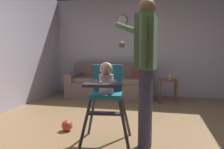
{
  "coord_description": "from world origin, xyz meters",
  "views": [
    {
      "loc": [
        0.64,
        -2.67,
        1.07
      ],
      "look_at": [
        0.03,
        -0.04,
        0.82
      ],
      "focal_mm": 34.33,
      "sensor_mm": 36.0,
      "label": 1
    }
  ],
  "objects_px": {
    "high_chair": "(107,87)",
    "toy_ball": "(67,125)",
    "side_table": "(168,86)",
    "wall_clock": "(122,20)",
    "couch": "(110,85)",
    "adult_standing": "(145,65)",
    "sippy_cup": "(170,77)"
  },
  "relations": [
    {
      "from": "high_chair",
      "to": "toy_ball",
      "type": "height_order",
      "value": "high_chair"
    },
    {
      "from": "high_chair",
      "to": "side_table",
      "type": "relative_size",
      "value": 1.89
    },
    {
      "from": "side_table",
      "to": "wall_clock",
      "type": "bearing_deg",
      "value": 147.67
    },
    {
      "from": "toy_ball",
      "to": "wall_clock",
      "type": "xyz_separation_m",
      "value": [
        0.25,
        2.87,
        1.88
      ]
    },
    {
      "from": "couch",
      "to": "side_table",
      "type": "height_order",
      "value": "couch"
    },
    {
      "from": "couch",
      "to": "wall_clock",
      "type": "relative_size",
      "value": 7.24
    },
    {
      "from": "adult_standing",
      "to": "toy_ball",
      "type": "bearing_deg",
      "value": -12.0
    },
    {
      "from": "side_table",
      "to": "wall_clock",
      "type": "xyz_separation_m",
      "value": [
        -1.17,
        0.74,
        1.58
      ]
    },
    {
      "from": "high_chair",
      "to": "adult_standing",
      "type": "relative_size",
      "value": 0.59
    },
    {
      "from": "high_chair",
      "to": "wall_clock",
      "type": "relative_size",
      "value": 3.49
    },
    {
      "from": "toy_ball",
      "to": "sippy_cup",
      "type": "distance_m",
      "value": 2.63
    },
    {
      "from": "adult_standing",
      "to": "toy_ball",
      "type": "relative_size",
      "value": 10.74
    },
    {
      "from": "toy_ball",
      "to": "side_table",
      "type": "xyz_separation_m",
      "value": [
        1.42,
        2.13,
        0.3
      ]
    },
    {
      "from": "couch",
      "to": "sippy_cup",
      "type": "height_order",
      "value": "couch"
    },
    {
      "from": "adult_standing",
      "to": "side_table",
      "type": "distance_m",
      "value": 2.53
    },
    {
      "from": "toy_ball",
      "to": "wall_clock",
      "type": "height_order",
      "value": "wall_clock"
    },
    {
      "from": "couch",
      "to": "adult_standing",
      "type": "relative_size",
      "value": 1.22
    },
    {
      "from": "toy_ball",
      "to": "side_table",
      "type": "bearing_deg",
      "value": 56.36
    },
    {
      "from": "wall_clock",
      "to": "adult_standing",
      "type": "bearing_deg",
      "value": -75.05
    },
    {
      "from": "high_chair",
      "to": "wall_clock",
      "type": "height_order",
      "value": "wall_clock"
    },
    {
      "from": "side_table",
      "to": "wall_clock",
      "type": "relative_size",
      "value": 1.84
    },
    {
      "from": "couch",
      "to": "wall_clock",
      "type": "bearing_deg",
      "value": 157.54
    },
    {
      "from": "side_table",
      "to": "wall_clock",
      "type": "height_order",
      "value": "wall_clock"
    },
    {
      "from": "couch",
      "to": "high_chair",
      "type": "xyz_separation_m",
      "value": [
        0.6,
        -2.68,
        0.35
      ]
    },
    {
      "from": "adult_standing",
      "to": "high_chair",
      "type": "bearing_deg",
      "value": 0.01
    },
    {
      "from": "wall_clock",
      "to": "sippy_cup",
      "type": "bearing_deg",
      "value": -31.28
    },
    {
      "from": "couch",
      "to": "side_table",
      "type": "bearing_deg",
      "value": 79.09
    },
    {
      "from": "high_chair",
      "to": "adult_standing",
      "type": "distance_m",
      "value": 0.53
    },
    {
      "from": "couch",
      "to": "side_table",
      "type": "xyz_separation_m",
      "value": [
        1.37,
        -0.26,
        0.05
      ]
    },
    {
      "from": "sippy_cup",
      "to": "toy_ball",
      "type": "bearing_deg",
      "value": -124.54
    },
    {
      "from": "high_chair",
      "to": "toy_ball",
      "type": "xyz_separation_m",
      "value": [
        -0.65,
        0.28,
        -0.6
      ]
    },
    {
      "from": "high_chair",
      "to": "wall_clock",
      "type": "distance_m",
      "value": 3.43
    }
  ]
}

